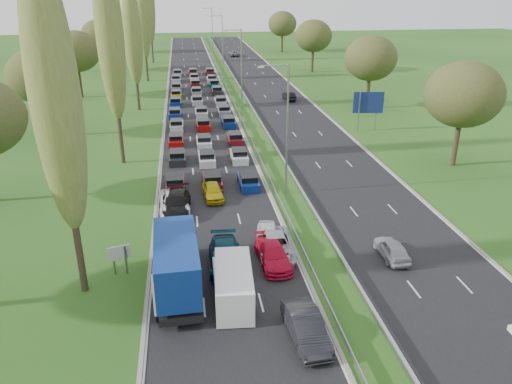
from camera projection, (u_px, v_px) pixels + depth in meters
ground at (240, 105)px, 80.78m from camera, size 260.00×260.00×0.00m
near_carriageway at (198, 103)px, 82.16m from camera, size 10.50×215.00×0.04m
far_carriageway at (278, 100)px, 83.96m from camera, size 10.50×215.00×0.04m
central_reservation at (239, 98)px, 82.85m from camera, size 2.36×215.00×0.32m
lamp_columns at (241, 69)px, 76.63m from camera, size 0.18×140.18×12.00m
poplar_row at (125, 33)px, 63.06m from camera, size 2.80×127.80×22.44m
woodland_left at (32, 81)px, 58.43m from camera, size 8.00×166.00×11.10m
woodland_right at (392, 67)px, 68.23m from camera, size 8.00×153.00×11.10m
traffic_queue_fill at (199, 107)px, 77.41m from camera, size 9.13×68.97×0.80m
near_car_2 at (174, 202)px, 43.02m from camera, size 2.71×5.54×1.52m
near_car_3 at (177, 203)px, 42.80m from camera, size 2.59×5.65×1.60m
near_car_7 at (225, 257)px, 34.44m from camera, size 2.43×5.53×1.58m
near_car_8 at (213, 191)px, 45.54m from camera, size 1.99×4.27×1.41m
near_car_9 at (306, 327)px, 27.39m from camera, size 2.05×4.92×1.58m
near_car_10 at (276, 245)px, 36.04m from camera, size 2.79×5.46×1.48m
near_car_11 at (273, 255)px, 34.86m from camera, size 2.28×5.03×1.43m
near_car_12 at (269, 235)px, 37.65m from camera, size 1.90×4.08×1.35m
far_car_0 at (392, 249)px, 35.68m from camera, size 1.61×3.97×1.35m
far_car_1 at (289, 96)px, 83.87m from camera, size 1.72×4.31×1.39m
far_car_2 at (234, 53)px, 134.44m from camera, size 2.45×5.24×1.45m
blue_lorry at (177, 261)px, 31.53m from camera, size 2.60×9.35×3.95m
white_van_front at (230, 288)px, 30.56m from camera, size 1.92×4.90×1.97m
white_van_rear at (233, 283)px, 30.82m from camera, size 2.22×5.66×2.28m
info_sign at (119, 256)px, 33.44m from camera, size 1.46×0.54×2.10m
direction_sign at (368, 104)px, 65.37m from camera, size 3.98×0.65×5.20m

